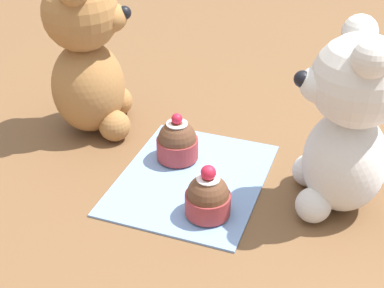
# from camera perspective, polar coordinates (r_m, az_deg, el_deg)

# --- Properties ---
(ground_plane) EXTENTS (4.00, 4.00, 0.00)m
(ground_plane) POSITION_cam_1_polar(r_m,az_deg,el_deg) (0.72, -0.00, -3.80)
(ground_plane) COLOR brown
(knitted_placemat) EXTENTS (0.23, 0.18, 0.01)m
(knitted_placemat) POSITION_cam_1_polar(r_m,az_deg,el_deg) (0.71, -0.00, -3.60)
(knitted_placemat) COLOR #7A9ED1
(knitted_placemat) RESTS_ON ground_plane
(teddy_bear_cream) EXTENTS (0.13, 0.13, 0.23)m
(teddy_bear_cream) POSITION_cam_1_polar(r_m,az_deg,el_deg) (0.64, 16.29, 2.05)
(teddy_bear_cream) COLOR silver
(teddy_bear_cream) RESTS_ON ground_plane
(teddy_bear_tan) EXTENTS (0.15, 0.15, 0.24)m
(teddy_bear_tan) POSITION_cam_1_polar(r_m,az_deg,el_deg) (0.80, -11.06, 8.99)
(teddy_bear_tan) COLOR #A3703D
(teddy_bear_tan) RESTS_ON ground_plane
(cupcake_near_cream_bear) EXTENTS (0.06, 0.06, 0.07)m
(cupcake_near_cream_bear) POSITION_cam_1_polar(r_m,az_deg,el_deg) (0.64, 1.70, -5.70)
(cupcake_near_cream_bear) COLOR #993333
(cupcake_near_cream_bear) RESTS_ON knitted_placemat
(cupcake_near_tan_bear) EXTENTS (0.06, 0.06, 0.07)m
(cupcake_near_tan_bear) POSITION_cam_1_polar(r_m,az_deg,el_deg) (0.74, -1.58, 0.19)
(cupcake_near_tan_bear) COLOR #993333
(cupcake_near_tan_bear) RESTS_ON knitted_placemat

